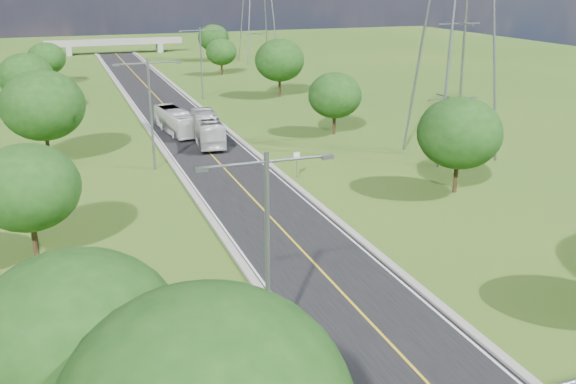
% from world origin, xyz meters
% --- Properties ---
extents(ground, '(260.00, 260.00, 0.00)m').
position_xyz_m(ground, '(0.00, 60.00, 0.00)').
color(ground, '#2E5518').
rests_on(ground, ground).
extents(road, '(8.00, 150.00, 0.06)m').
position_xyz_m(road, '(0.00, 66.00, 0.03)').
color(road, black).
rests_on(road, ground).
extents(curb_left, '(0.50, 150.00, 0.22)m').
position_xyz_m(curb_left, '(-4.25, 66.00, 0.11)').
color(curb_left, gray).
rests_on(curb_left, ground).
extents(curb_right, '(0.50, 150.00, 0.22)m').
position_xyz_m(curb_right, '(4.25, 66.00, 0.11)').
color(curb_right, gray).
rests_on(curb_right, ground).
extents(speed_limit_sign, '(0.55, 0.09, 2.40)m').
position_xyz_m(speed_limit_sign, '(5.20, 37.98, 1.60)').
color(speed_limit_sign, slate).
rests_on(speed_limit_sign, ground).
extents(overpass, '(30.00, 3.00, 3.20)m').
position_xyz_m(overpass, '(0.00, 140.00, 2.41)').
color(overpass, gray).
rests_on(overpass, ground).
extents(streetlight_near_left, '(5.90, 0.25, 10.00)m').
position_xyz_m(streetlight_near_left, '(-6.00, 12.00, 5.94)').
color(streetlight_near_left, slate).
rests_on(streetlight_near_left, ground).
extents(streetlight_mid_left, '(5.90, 0.25, 10.00)m').
position_xyz_m(streetlight_mid_left, '(-6.00, 45.00, 5.94)').
color(streetlight_mid_left, slate).
rests_on(streetlight_mid_left, ground).
extents(streetlight_far_right, '(5.90, 0.25, 10.00)m').
position_xyz_m(streetlight_far_right, '(6.00, 78.00, 5.94)').
color(streetlight_far_right, slate).
rests_on(streetlight_far_right, ground).
extents(power_tower_near, '(9.00, 6.40, 28.00)m').
position_xyz_m(power_tower_near, '(22.00, 40.00, 14.01)').
color(power_tower_near, slate).
rests_on(power_tower_near, ground).
extents(tree_la, '(7.14, 7.14, 8.30)m').
position_xyz_m(tree_la, '(-14.00, 8.00, 5.27)').
color(tree_la, black).
rests_on(tree_la, ground).
extents(tree_lb, '(6.30, 6.30, 7.33)m').
position_xyz_m(tree_lb, '(-16.00, 28.00, 4.64)').
color(tree_lb, black).
rests_on(tree_lb, ground).
extents(tree_lc, '(7.56, 7.56, 8.79)m').
position_xyz_m(tree_lc, '(-15.00, 50.00, 5.58)').
color(tree_lc, black).
rests_on(tree_lc, ground).
extents(tree_ld, '(6.72, 6.72, 7.82)m').
position_xyz_m(tree_ld, '(-17.00, 74.00, 4.95)').
color(tree_ld, black).
rests_on(tree_ld, ground).
extents(tree_le, '(5.88, 5.88, 6.84)m').
position_xyz_m(tree_le, '(-14.50, 98.00, 4.33)').
color(tree_le, black).
rests_on(tree_le, ground).
extents(tree_rb, '(6.72, 6.72, 7.82)m').
position_xyz_m(tree_rb, '(16.00, 30.00, 4.95)').
color(tree_rb, black).
rests_on(tree_rb, ground).
extents(tree_rc, '(5.88, 5.88, 6.84)m').
position_xyz_m(tree_rc, '(15.00, 52.00, 4.33)').
color(tree_rc, black).
rests_on(tree_rc, ground).
extents(tree_rd, '(7.14, 7.14, 8.30)m').
position_xyz_m(tree_rd, '(17.00, 76.00, 5.27)').
color(tree_rd, black).
rests_on(tree_rd, ground).
extents(tree_re, '(5.46, 5.46, 6.35)m').
position_xyz_m(tree_re, '(14.50, 100.00, 4.02)').
color(tree_re, black).
rests_on(tree_re, ground).
extents(tree_rf, '(6.30, 6.30, 7.33)m').
position_xyz_m(tree_rf, '(18.00, 120.00, 4.64)').
color(tree_rf, black).
rests_on(tree_rf, ground).
extents(bus_outbound, '(3.63, 10.90, 2.98)m').
position_xyz_m(bus_outbound, '(0.80, 52.96, 1.55)').
color(bus_outbound, silver).
rests_on(bus_outbound, road).
extents(bus_inbound, '(3.36, 9.89, 2.70)m').
position_xyz_m(bus_inbound, '(-1.56, 58.38, 1.41)').
color(bus_inbound, white).
rests_on(bus_inbound, road).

